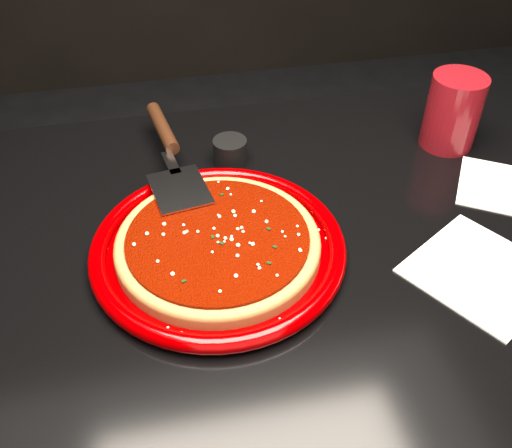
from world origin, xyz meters
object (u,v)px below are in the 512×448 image
Objects in this scene: table at (273,390)px; cup at (453,112)px; pizza_server at (171,153)px; plate at (218,247)px; ramekin at (230,152)px.

cup reaches higher than table.
plate is at bearing -86.99° from pizza_server.
ramekin is (0.10, 0.02, -0.02)m from pizza_server.
table is 0.48m from pizza_server.
table is at bearing -0.72° from plate.
table is 3.54× the size of pizza_server.
cup is (0.48, -0.00, 0.02)m from pizza_server.
plate is 0.20m from pizza_server.
plate is 6.26× the size of ramekin.
cup is (0.44, 0.20, 0.05)m from plate.
pizza_server is 2.64× the size of cup.
plate is 0.22m from ramekin.
table is at bearing -66.08° from pizza_server.
pizza_server is (-0.04, 0.20, 0.03)m from plate.
table is 0.45m from ramekin.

